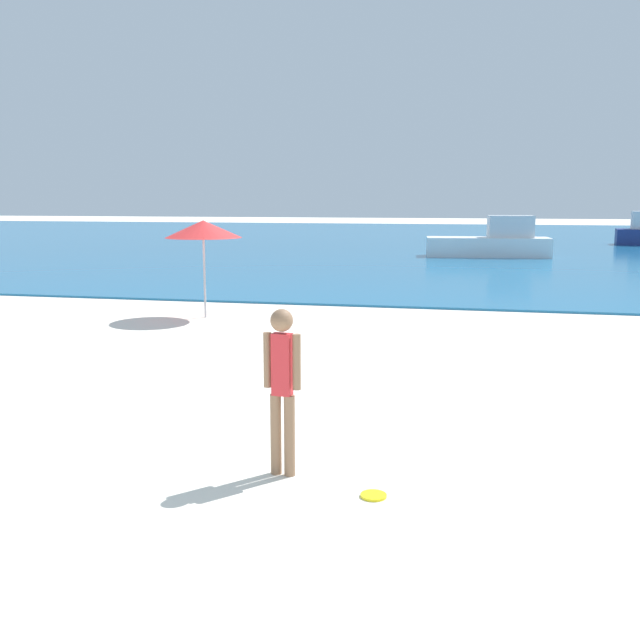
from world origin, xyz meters
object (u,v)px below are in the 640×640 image
at_px(beach_umbrella, 203,229).
at_px(frisbee, 374,496).
at_px(person_standing, 282,382).
at_px(boat_near, 492,242).

bearing_deg(beach_umbrella, frisbee, -60.58).
height_order(person_standing, beach_umbrella, beach_umbrella).
height_order(frisbee, boat_near, boat_near).
bearing_deg(frisbee, boat_near, 86.93).
xyz_separation_m(frisbee, beach_umbrella, (-5.29, 9.38, 2.03)).
xyz_separation_m(boat_near, beach_umbrella, (-6.81, -18.95, 1.33)).
xyz_separation_m(person_standing, boat_near, (2.49, 27.98, -0.24)).
height_order(boat_near, beach_umbrella, beach_umbrella).
bearing_deg(beach_umbrella, boat_near, 70.23).
bearing_deg(frisbee, beach_umbrella, 119.42).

